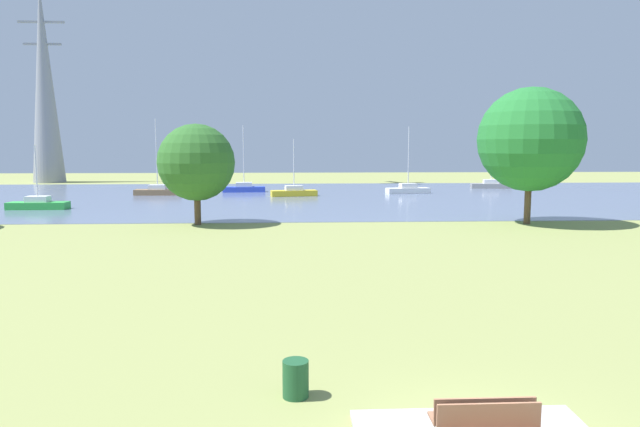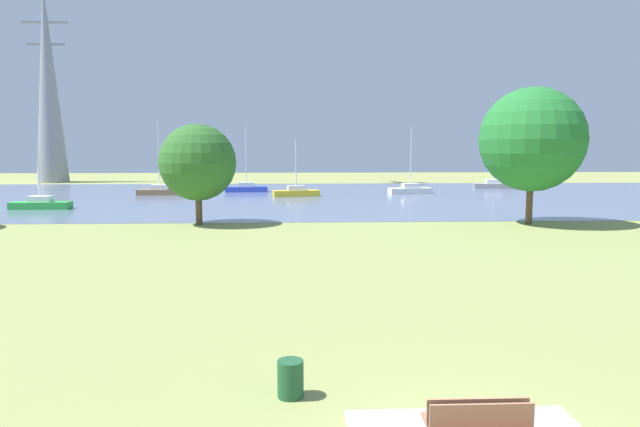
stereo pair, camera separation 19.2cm
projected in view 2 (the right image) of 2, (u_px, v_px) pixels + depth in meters
The scene contains 13 objects.
ground_plane at pixel (352, 242), 31.70m from camera, with size 160.00×160.00×0.00m, color #8C9351.
bench_facing_water at pixel (474, 422), 10.08m from camera, with size 1.80×0.48×0.89m.
litter_bin at pixel (290, 379), 12.14m from camera, with size 0.56×0.56×0.80m, color #1E512D.
water_surface at pixel (326, 196), 59.47m from camera, with size 140.00×40.00×0.02m, color slate.
sailboat_white at pixel (410, 189), 63.16m from camera, with size 4.97×2.20×7.33m.
sailboat_gray at pixel (494, 185), 70.38m from camera, with size 4.97×2.21×7.35m.
sailboat_brown at pixel (160, 191), 61.20m from camera, with size 4.82×1.55×8.08m.
sailboat_blue at pixel (246, 188), 65.16m from camera, with size 4.88×1.79×7.55m.
sailboat_yellow at pixel (296, 192), 59.90m from camera, with size 4.98×2.26×5.98m.
sailboat_green at pixel (41, 204), 47.73m from camera, with size 4.81×1.53×5.30m.
tree_east_far at pixel (198, 163), 38.08m from camera, with size 5.14×5.14×6.76m.
tree_mid_shore at pixel (532, 140), 38.14m from camera, with size 6.99×6.99×9.21m.
electricity_pylon at pixel (48, 83), 80.76m from camera, with size 6.40×4.40×28.01m.
Camera 2 is at (-3.14, -9.17, 5.35)m, focal length 32.02 mm.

